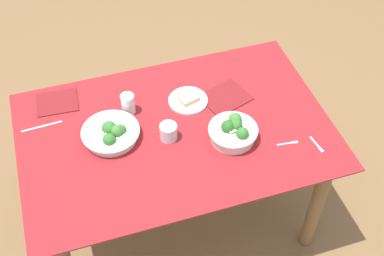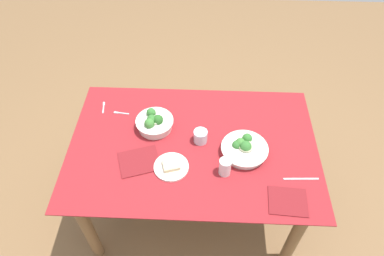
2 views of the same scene
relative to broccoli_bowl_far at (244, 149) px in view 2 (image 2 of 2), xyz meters
The scene contains 12 objects.
ground_plane 0.79m from the broccoli_bowl_far, ahead, with size 6.00×6.00×0.00m, color brown.
dining_table 0.32m from the broccoli_bowl_far, ahead, with size 1.42×0.94×0.71m.
broccoli_bowl_far is the anchor object (origin of this frame).
broccoli_bowl_near 0.55m from the broccoli_bowl_far, 17.51° to the right, with size 0.22×0.22×0.11m.
bread_side_plate 0.42m from the broccoli_bowl_far, 16.99° to the left, with size 0.19×0.19×0.04m.
water_glass_center 0.26m from the broccoli_bowl_far, 16.80° to the right, with size 0.08×0.08×0.08m, color silver.
water_glass_side 0.18m from the broccoli_bowl_far, 51.95° to the left, with size 0.07×0.07×0.10m, color silver.
fork_by_far_bowl 0.92m from the broccoli_bowl_far, 20.37° to the right, with size 0.02×0.10×0.00m.
fork_by_near_bowl 0.80m from the broccoli_bowl_far, 20.03° to the right, with size 0.10×0.02×0.00m.
table_knife_left 0.34m from the broccoli_bowl_far, 150.39° to the left, with size 0.19×0.01×0.00m, color #B7B7BC.
napkin_folded_upper 0.59m from the broccoli_bowl_far, ahead, with size 0.22×0.18×0.01m, color maroon.
napkin_folded_lower 0.37m from the broccoli_bowl_far, 123.91° to the left, with size 0.19×0.16×0.01m, color maroon.
Camera 2 is at (-0.05, 1.24, 2.27)m, focal length 32.53 mm.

